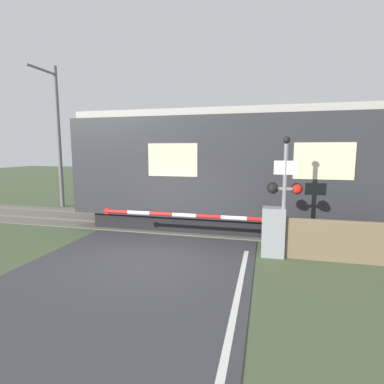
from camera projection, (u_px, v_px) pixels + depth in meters
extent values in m
plane|color=#475638|center=(149.00, 256.00, 8.14)|extent=(80.00, 80.00, 0.00)
cube|color=#666056|center=(185.00, 224.00, 11.71)|extent=(36.00, 3.20, 0.03)
cube|color=#595451|center=(180.00, 226.00, 11.01)|extent=(36.00, 0.08, 0.10)
cube|color=#595451|center=(190.00, 218.00, 12.40)|extent=(36.00, 0.08, 0.10)
cube|color=black|center=(312.00, 223.00, 10.57)|extent=(15.53, 2.66, 0.60)
cube|color=#2D2D33|center=(315.00, 167.00, 10.29)|extent=(16.88, 3.13, 3.38)
cube|color=#ADA89E|center=(318.00, 113.00, 10.04)|extent=(16.54, 2.88, 0.24)
cube|color=beige|center=(324.00, 161.00, 8.74)|extent=(1.69, 0.02, 1.08)
cube|color=beige|center=(172.00, 160.00, 9.85)|extent=(1.69, 0.02, 1.08)
cube|color=gray|center=(273.00, 232.00, 8.08)|extent=(0.60, 0.44, 1.34)
cylinder|color=gray|center=(274.00, 220.00, 8.03)|extent=(0.16, 0.16, 0.18)
cylinder|color=red|center=(260.00, 219.00, 8.12)|extent=(0.71, 0.11, 0.11)
cylinder|color=white|center=(234.00, 218.00, 8.29)|extent=(0.71, 0.11, 0.11)
cylinder|color=red|center=(209.00, 217.00, 8.46)|extent=(0.71, 0.11, 0.11)
cylinder|color=white|center=(184.00, 215.00, 8.63)|extent=(0.71, 0.11, 0.11)
cylinder|color=red|center=(161.00, 214.00, 8.80)|extent=(0.71, 0.11, 0.11)
cylinder|color=white|center=(139.00, 213.00, 8.97)|extent=(0.71, 0.11, 0.11)
cylinder|color=red|center=(117.00, 212.00, 9.14)|extent=(0.71, 0.11, 0.11)
cylinder|color=red|center=(107.00, 211.00, 9.22)|extent=(0.20, 0.02, 0.20)
cylinder|color=gray|center=(284.00, 202.00, 7.81)|extent=(0.11, 0.11, 3.02)
cube|color=gray|center=(285.00, 189.00, 7.76)|extent=(0.72, 0.07, 0.07)
sphere|color=black|center=(273.00, 188.00, 7.78)|extent=(0.24, 0.24, 0.24)
sphere|color=red|center=(297.00, 189.00, 7.64)|extent=(0.24, 0.24, 0.24)
cylinder|color=black|center=(273.00, 188.00, 7.89)|extent=(0.30, 0.06, 0.30)
cylinder|color=black|center=(297.00, 189.00, 7.75)|extent=(0.30, 0.06, 0.30)
cube|color=white|center=(286.00, 168.00, 7.65)|extent=(0.58, 0.02, 0.36)
sphere|color=black|center=(287.00, 140.00, 7.59)|extent=(0.18, 0.18, 0.18)
cylinder|color=slate|center=(59.00, 138.00, 14.91)|extent=(0.20, 0.20, 6.91)
cube|color=slate|center=(41.00, 70.00, 13.62)|extent=(0.10, 1.80, 0.08)
cube|color=#726047|center=(342.00, 242.00, 7.63)|extent=(3.48, 0.06, 1.10)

